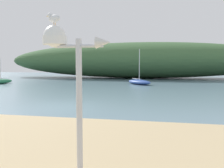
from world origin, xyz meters
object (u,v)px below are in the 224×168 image
object	(u,v)px
sailboat_far_right	(139,82)
sailboat_mid_channel	(1,81)
seagull_on_radar	(54,18)
mast_structure	(65,53)

from	to	relation	value
sailboat_far_right	sailboat_mid_channel	size ratio (longest dim) A/B	1.18
seagull_on_radar	sailboat_far_right	world-z (taller)	sailboat_far_right
sailboat_far_right	mast_structure	bearing A→B (deg)	-89.12
mast_structure	sailboat_far_right	xyz separation A→B (m)	(-0.37, 24.35, -2.31)
sailboat_mid_channel	mast_structure	bearing A→B (deg)	-50.44
seagull_on_radar	sailboat_far_right	xyz separation A→B (m)	(-0.15, 24.34, -3.00)
mast_structure	seagull_on_radar	xyz separation A→B (m)	(-0.22, 0.01, 0.69)
seagull_on_radar	mast_structure	bearing A→B (deg)	-1.56
seagull_on_radar	sailboat_mid_channel	xyz separation A→B (m)	(-17.69, 21.68, -2.99)
mast_structure	seagull_on_radar	distance (m)	0.73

